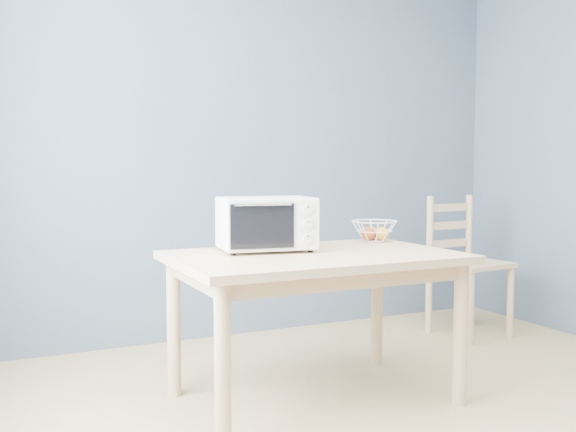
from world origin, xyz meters
name	(u,v)px	position (x,y,z in m)	size (l,w,h in m)	color
room	(476,135)	(0.00, 0.00, 1.30)	(4.01, 4.51, 2.61)	tan
dining_table	(314,273)	(-0.26, 0.86, 0.65)	(1.40, 0.90, 0.75)	tan
toaster_oven	(263,223)	(-0.46, 1.04, 0.90)	(0.51, 0.39, 0.28)	white
fruit_basket	(374,231)	(0.29, 1.16, 0.81)	(0.35, 0.35, 0.12)	silver
dining_chair	(465,266)	(1.33, 1.57, 0.48)	(0.50, 0.50, 0.98)	tan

